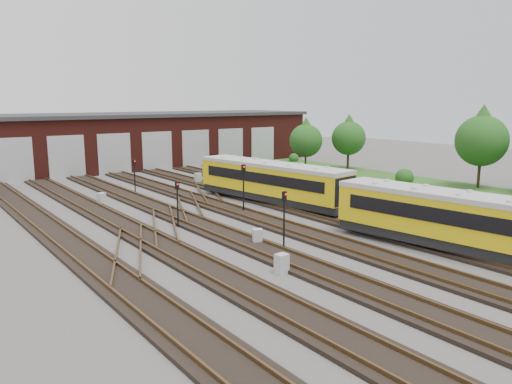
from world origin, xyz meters
TOP-DOWN VIEW (x-y plane):
  - ground at (0.00, 0.00)m, footprint 120.00×120.00m
  - track_network at (-0.17, 0.59)m, footprint 30.40×70.00m
  - maintenance_shed at (-0.01, 39.97)m, footprint 51.00×12.50m
  - grass_verge at (19.00, 10.00)m, footprint 8.00×55.00m
  - metro_train at (2.00, -4.18)m, footprint 4.36×46.12m
  - signal_mast_0 at (-5.05, 1.75)m, footprint 0.28×0.26m
  - signal_mast_1 at (-7.21, 9.65)m, footprint 0.25×0.24m
  - signal_mast_2 at (-4.63, 22.47)m, footprint 0.29×0.28m
  - signal_mast_3 at (-1.56, 10.46)m, footprint 0.30×0.28m
  - relay_cabinet_0 at (-7.40, -0.93)m, footprint 0.59×0.50m
  - relay_cabinet_1 at (-8.77, 19.18)m, footprint 0.70×0.64m
  - relay_cabinet_2 at (-5.46, 3.57)m, footprint 0.66×0.61m
  - relay_cabinet_3 at (2.21, 23.50)m, footprint 0.63×0.53m
  - relay_cabinet_4 at (7.30, 5.04)m, footprint 0.69×0.58m
  - tree_0 at (16.00, 23.38)m, footprint 3.67×3.67m
  - tree_1 at (20.87, 21.53)m, footprint 3.85×3.85m
  - tree_2 at (21.44, 5.99)m, footprint 4.58×4.58m
  - bush_1 at (17.94, 11.44)m, footprint 1.75×1.75m
  - bush_2 at (20.91, 31.06)m, footprint 1.26×1.26m

SIDE VIEW (x-z plane):
  - ground at x=0.00m, z-range 0.00..0.00m
  - grass_verge at x=19.00m, z-range 0.00..0.05m
  - track_network at x=-0.17m, z-range -0.06..0.27m
  - relay_cabinet_2 at x=-5.46m, z-range 0.00..0.88m
  - relay_cabinet_1 at x=-8.77m, z-range 0.00..0.94m
  - relay_cabinet_0 at x=-7.40m, z-range 0.00..0.95m
  - relay_cabinet_3 at x=2.21m, z-range 0.00..1.00m
  - relay_cabinet_4 at x=7.30m, z-range 0.00..1.13m
  - bush_2 at x=20.91m, z-range 0.00..1.26m
  - bush_1 at x=17.94m, z-range 0.00..1.75m
  - metro_train at x=2.00m, z-range 0.37..3.24m
  - signal_mast_1 at x=-7.21m, z-range 0.41..3.32m
  - signal_mast_2 at x=-4.63m, z-range 0.43..3.34m
  - signal_mast_0 at x=-5.05m, z-range 0.44..3.68m
  - signal_mast_3 at x=-1.56m, z-range 0.48..3.97m
  - maintenance_shed at x=-0.01m, z-range 0.03..6.38m
  - tree_0 at x=16.00m, z-range 0.87..6.94m
  - tree_1 at x=20.87m, z-range 0.91..7.28m
  - tree_2 at x=21.44m, z-range 1.08..8.68m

